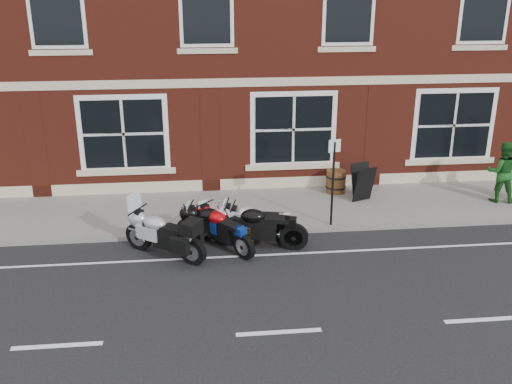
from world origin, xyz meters
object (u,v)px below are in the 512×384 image
at_px(moto_naked_black, 260,225).
at_px(parking_sign, 333,177).
at_px(moto_sport_silver, 254,222).
at_px(moto_sport_black, 216,223).
at_px(pedestrian_right, 502,172).
at_px(barrel_planter, 336,181).
at_px(a_board_sign, 363,182).
at_px(moto_touring_silver, 163,232).
at_px(moto_sport_red, 223,227).

height_order(moto_naked_black, parking_sign, parking_sign).
height_order(moto_sport_silver, parking_sign, parking_sign).
height_order(moto_sport_black, pedestrian_right, pedestrian_right).
bearing_deg(pedestrian_right, barrel_planter, -0.55).
height_order(moto_sport_silver, a_board_sign, a_board_sign).
relative_size(moto_touring_silver, pedestrian_right, 1.09).
bearing_deg(moto_sport_red, parking_sign, -20.45).
bearing_deg(moto_sport_red, moto_sport_silver, -26.64).
distance_m(moto_naked_black, a_board_sign, 4.21).
height_order(moto_sport_black, a_board_sign, a_board_sign).
distance_m(moto_naked_black, parking_sign, 2.33).
relative_size(moto_sport_black, pedestrian_right, 1.20).
xyz_separation_m(moto_sport_black, a_board_sign, (4.34, 2.35, 0.09)).
xyz_separation_m(moto_touring_silver, moto_naked_black, (2.32, 0.24, -0.03)).
height_order(pedestrian_right, barrel_planter, pedestrian_right).
relative_size(moto_sport_silver, barrel_planter, 3.30).
bearing_deg(moto_naked_black, parking_sign, -50.83).
distance_m(moto_sport_red, parking_sign, 3.12).
bearing_deg(moto_sport_silver, moto_naked_black, -128.43).
height_order(moto_naked_black, barrel_planter, moto_naked_black).
bearing_deg(a_board_sign, moto_sport_silver, -165.89).
xyz_separation_m(moto_naked_black, parking_sign, (1.97, 0.88, 0.87)).
bearing_deg(a_board_sign, moto_touring_silver, -174.47).
bearing_deg(moto_touring_silver, pedestrian_right, -40.50).
relative_size(moto_sport_red, barrel_planter, 2.60).
bearing_deg(moto_sport_black, barrel_planter, -36.71).
bearing_deg(moto_touring_silver, moto_sport_silver, -43.71).
bearing_deg(barrel_planter, moto_touring_silver, -144.61).
xyz_separation_m(moto_touring_silver, moto_sport_black, (1.27, 0.51, -0.05)).
distance_m(moto_sport_black, barrel_planter, 4.81).
xyz_separation_m(moto_sport_red, pedestrian_right, (8.09, 2.05, 0.46)).
xyz_separation_m(pedestrian_right, a_board_sign, (-3.90, 0.54, -0.36)).
bearing_deg(barrel_planter, parking_sign, -106.24).
relative_size(moto_sport_silver, moto_naked_black, 1.01).
bearing_deg(moto_touring_silver, a_board_sign, -27.23).
distance_m(moto_sport_silver, barrel_planter, 4.23).
bearing_deg(barrel_planter, moto_sport_red, -137.37).
bearing_deg(moto_naked_black, barrel_planter, -23.91).
height_order(pedestrian_right, a_board_sign, pedestrian_right).
xyz_separation_m(moto_sport_red, moto_sport_silver, (0.75, 0.14, 0.04)).
height_order(moto_touring_silver, moto_naked_black, moto_touring_silver).
xyz_separation_m(a_board_sign, barrel_planter, (-0.61, 0.70, -0.19)).
bearing_deg(moto_sport_silver, parking_sign, -58.86).
xyz_separation_m(moto_naked_black, pedestrian_right, (7.20, 2.08, 0.42)).
bearing_deg(barrel_planter, moto_sport_silver, -131.83).
height_order(moto_sport_red, pedestrian_right, pedestrian_right).
relative_size(a_board_sign, parking_sign, 0.46).
relative_size(pedestrian_right, a_board_sign, 1.69).
distance_m(moto_sport_red, moto_naked_black, 0.89).
bearing_deg(parking_sign, barrel_planter, 59.98).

